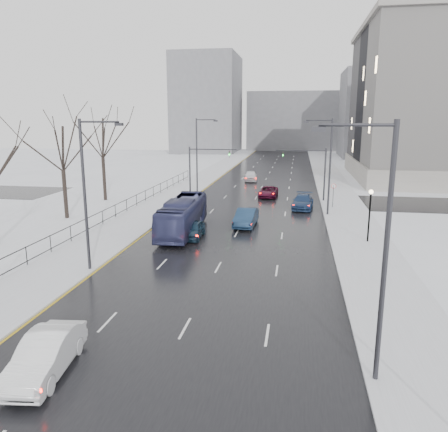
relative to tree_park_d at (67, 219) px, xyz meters
The scene contains 26 objects.
road 31.51m from the tree_park_d, 55.60° to the left, with size 16.00×150.00×0.04m, color black.
cross_road 22.65m from the tree_park_d, 38.19° to the left, with size 130.00×10.00×0.04m, color black.
sidewalk_left 27.01m from the tree_park_d, 74.32° to the left, with size 5.00×150.00×0.16m, color silver.
sidewalk_right 38.43m from the tree_park_d, 42.57° to the left, with size 5.00×150.00×0.16m, color silver.
park_strip 26.09m from the tree_park_d, 94.84° to the left, with size 14.00×150.00×0.12m, color white.
tree_park_d is the anchor object (origin of this frame).
tree_park_e 10.01m from the tree_park_d, 92.29° to the left, with size 9.45×9.45×13.50m, color black, non-canonical shape.
iron_fence 6.31m from the tree_park_d, 39.81° to the right, with size 0.06×70.00×1.30m.
streetlight_r_near 35.80m from the tree_park_d, 42.75° to the right, with size 2.95×0.25×10.00m.
streetlight_r_mid 27.24m from the tree_park_d, 13.01° to the left, with size 2.95×0.25×10.00m.
streetlight_l_near 17.90m from the tree_park_d, 55.47° to the right, with size 2.95×0.25×10.00m.
streetlight_l_far 21.17m from the tree_park_d, 61.85° to the left, with size 2.95×0.25×10.00m.
lamppost_r_mid 29.23m from the tree_park_d, ahead, with size 0.36×0.36×4.28m.
mast_signal_right 29.05m from the tree_park_d, 29.12° to the left, with size 6.10×0.33×6.50m.
mast_signal_left 17.96m from the tree_park_d, 53.20° to the left, with size 6.10×0.33×6.50m.
no_uturn_sign 28.88m from the tree_park_d, 20.32° to the left, with size 0.60×0.06×2.70m.
bldg_far_right 93.70m from the tree_park_d, 60.51° to the left, with size 24.00×20.00×22.00m, color slate.
bldg_far_left 92.17m from the tree_park_d, 92.64° to the left, with size 18.00×22.00×28.00m, color slate.
bldg_far_center 108.59m from the tree_park_d, 78.38° to the left, with size 30.00×18.00×18.00m, color slate.
sedan_left_near 28.87m from the tree_park_d, 62.56° to the right, with size 1.69×4.83×1.59m, color white.
bus 13.48m from the tree_park_d, 13.93° to the right, with size 2.56×10.93×3.04m, color navy.
sedan_center_near 15.15m from the tree_park_d, 19.05° to the right, with size 1.69×4.21×1.43m, color #162F44.
sedan_right_near 18.32m from the tree_park_d, ahead, with size 1.75×5.02×1.65m, color navy.
sedan_right_cross 25.07m from the tree_park_d, 39.62° to the left, with size 2.25×4.88×1.36m, color #480C24.
sedan_right_far 25.38m from the tree_park_d, 21.27° to the left, with size 2.18×5.37×1.56m, color navy.
sedan_center_far 33.92m from the tree_park_d, 62.86° to the left, with size 1.95×4.83×1.65m, color white.
Camera 1 is at (5.13, -5.91, 10.04)m, focal length 35.00 mm.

